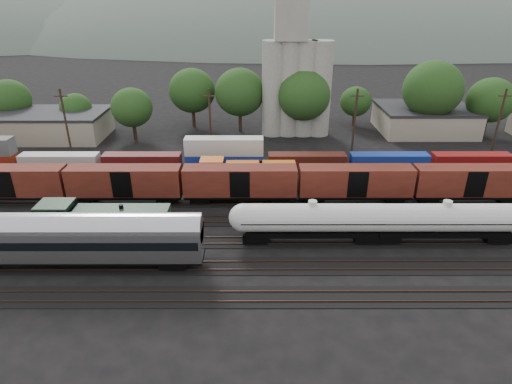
{
  "coord_description": "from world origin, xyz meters",
  "views": [
    {
      "loc": [
        -4.5,
        -47.19,
        26.07
      ],
      "look_at": [
        -4.42,
        2.0,
        3.0
      ],
      "focal_mm": 30.0,
      "sensor_mm": 36.0,
      "label": 1
    }
  ],
  "objects_px": {
    "tank_car_a": "(312,219)",
    "passenger_coach": "(73,237)",
    "green_locomotive": "(96,221)",
    "grain_silo": "(296,77)",
    "orange_locomotive": "(241,172)"
  },
  "relations": [
    {
      "from": "tank_car_a",
      "to": "grain_silo",
      "type": "bearing_deg",
      "value": 87.96
    },
    {
      "from": "orange_locomotive",
      "to": "grain_silo",
      "type": "distance_m",
      "value": 29.18
    },
    {
      "from": "orange_locomotive",
      "to": "tank_car_a",
      "type": "bearing_deg",
      "value": -60.76
    },
    {
      "from": "passenger_coach",
      "to": "grain_silo",
      "type": "bearing_deg",
      "value": 60.33
    },
    {
      "from": "orange_locomotive",
      "to": "grain_silo",
      "type": "relative_size",
      "value": 0.57
    },
    {
      "from": "tank_car_a",
      "to": "passenger_coach",
      "type": "bearing_deg",
      "value": -168.58
    },
    {
      "from": "grain_silo",
      "to": "green_locomotive",
      "type": "bearing_deg",
      "value": -122.12
    },
    {
      "from": "passenger_coach",
      "to": "orange_locomotive",
      "type": "bearing_deg",
      "value": 50.73
    },
    {
      "from": "orange_locomotive",
      "to": "grain_silo",
      "type": "bearing_deg",
      "value": 69.24
    },
    {
      "from": "tank_car_a",
      "to": "passenger_coach",
      "type": "distance_m",
      "value": 25.26
    },
    {
      "from": "tank_car_a",
      "to": "orange_locomotive",
      "type": "bearing_deg",
      "value": 119.24
    },
    {
      "from": "green_locomotive",
      "to": "tank_car_a",
      "type": "relative_size",
      "value": 0.94
    },
    {
      "from": "green_locomotive",
      "to": "passenger_coach",
      "type": "height_order",
      "value": "passenger_coach"
    },
    {
      "from": "tank_car_a",
      "to": "orange_locomotive",
      "type": "height_order",
      "value": "tank_car_a"
    },
    {
      "from": "green_locomotive",
      "to": "orange_locomotive",
      "type": "xyz_separation_m",
      "value": [
        15.88,
        15.0,
        -0.25
      ]
    }
  ]
}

